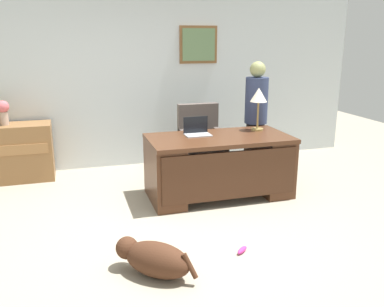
% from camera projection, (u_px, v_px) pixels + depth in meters
% --- Properties ---
extents(ground_plane, '(12.00, 12.00, 0.00)m').
position_uv_depth(ground_plane, '(194.00, 229.00, 4.42)').
color(ground_plane, '#9E937F').
extents(back_wall, '(7.00, 0.16, 2.70)m').
position_uv_depth(back_wall, '(146.00, 78.00, 6.46)').
color(back_wall, silver).
rests_on(back_wall, ground_plane).
extents(desk, '(1.77, 0.90, 0.78)m').
position_uv_depth(desk, '(219.00, 164.00, 5.25)').
color(desk, '#4C2B19').
rests_on(desk, ground_plane).
extents(armchair, '(0.60, 0.59, 1.03)m').
position_uv_depth(armchair, '(201.00, 144.00, 6.07)').
color(armchair, '#564C47').
rests_on(armchair, ground_plane).
extents(person_standing, '(0.32, 0.32, 1.65)m').
position_uv_depth(person_standing, '(256.00, 119.00, 5.91)').
color(person_standing, '#262323').
rests_on(person_standing, ground_plane).
extents(dog_lying, '(0.65, 0.63, 0.30)m').
position_uv_depth(dog_lying, '(154.00, 258.00, 3.53)').
color(dog_lying, '#472819').
rests_on(dog_lying, ground_plane).
extents(laptop, '(0.32, 0.22, 0.22)m').
position_uv_depth(laptop, '(197.00, 130.00, 5.25)').
color(laptop, '#B2B5BA').
rests_on(laptop, desk).
extents(desk_lamp, '(0.22, 0.22, 0.56)m').
position_uv_depth(desk_lamp, '(259.00, 97.00, 5.41)').
color(desk_lamp, '#9E8447').
rests_on(desk_lamp, desk).
extents(vase_with_flowers, '(0.17, 0.17, 0.34)m').
position_uv_depth(vase_with_flowers, '(3.00, 111.00, 5.67)').
color(vase_with_flowers, '#BDA08F').
rests_on(vase_with_flowers, credenza).
extents(dog_toy_bone, '(0.16, 0.14, 0.05)m').
position_uv_depth(dog_toy_bone, '(242.00, 250.00, 3.94)').
color(dog_toy_bone, '#D8338C').
rests_on(dog_toy_bone, ground_plane).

